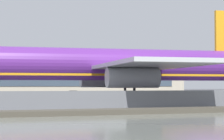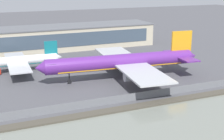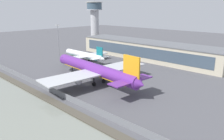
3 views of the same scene
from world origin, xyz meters
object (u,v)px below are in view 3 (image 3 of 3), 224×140
Objects in this scene: ops_van at (79,58)px; cargo_jet_purple at (95,70)px; control_tower at (95,20)px; apron_light_mast_apron_west at (58,39)px; baggage_tug at (127,70)px; passenger_jet_white_teal at (84,55)px.

cargo_jet_purple is at bearing -29.28° from ops_van.
apron_light_mast_apron_west is (13.02, -43.88, -10.47)m from control_tower.
ops_van is (-40.54, 22.73, -4.63)m from cargo_jet_purple.
baggage_tug is 0.63× the size of ops_van.
control_tower is (-35.81, 41.16, 18.35)m from passenger_jet_white_teal.
cargo_jet_purple is 23.21m from baggage_tug.
ops_van is (-6.81, 0.84, -2.82)m from passenger_jet_white_teal.
passenger_jet_white_teal is 57.56m from control_tower.
passenger_jet_white_teal reaches higher than baggage_tug.
control_tower reaches higher than passenger_jet_white_teal.
apron_light_mast_apron_west is (-56.53, 19.16, 6.07)m from cargo_jet_purple.
control_tower is at bearing 131.03° from passenger_jet_white_teal.
ops_van is at bearing 172.97° from passenger_jet_white_teal.
control_tower is at bearing 125.73° from ops_van.
passenger_jet_white_teal is at bearing -48.97° from control_tower.
apron_light_mast_apron_west is (-55.43, -3.46, 11.17)m from baggage_tug.
control_tower reaches higher than baggage_tug.
passenger_jet_white_teal reaches higher than ops_van.
cargo_jet_purple is 1.47× the size of control_tower.
cargo_jet_purple is 59.99m from apron_light_mast_apron_west.
cargo_jet_purple is 2.66× the size of apron_light_mast_apron_west.
passenger_jet_white_teal is 1.70× the size of apron_light_mast_apron_west.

